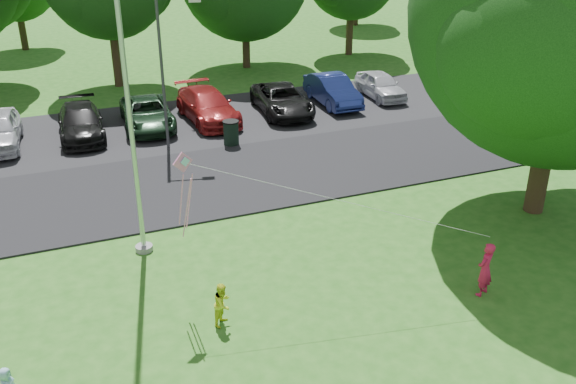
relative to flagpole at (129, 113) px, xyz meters
name	(u,v)px	position (x,y,z in m)	size (l,w,h in m)	color
ground	(326,320)	(3.50, -5.00, -4.17)	(120.00, 120.00, 0.00)	#28661B
park_road	(221,179)	(3.50, 4.00, -4.14)	(60.00, 6.00, 0.06)	black
parking_strip	(180,124)	(3.50, 10.50, -4.14)	(42.00, 7.00, 0.06)	black
flagpole	(129,113)	(0.00, 0.00, 0.00)	(0.50, 0.50, 10.00)	#B7BABF
street_lamp	(167,60)	(2.64, 7.78, -0.55)	(1.67, 0.53, 6.02)	#3F3F44
trash_can	(231,133)	(4.88, 7.20, -3.64)	(0.66, 0.66, 1.05)	black
big_tree	(567,20)	(12.19, -2.20, 1.97)	(9.67, 9.10, 10.92)	#332316
parked_cars	(158,112)	(2.56, 10.42, -3.43)	(22.56, 5.27, 1.48)	black
woman	(485,269)	(7.72, -5.47, -3.42)	(0.54, 0.36, 1.49)	#D01B4A
child_yellow	(223,304)	(1.15, -4.17, -3.61)	(0.54, 0.42, 1.11)	#CADB22
kite	(196,183)	(0.96, -3.09, -0.86)	(7.28, 2.72, 2.39)	pink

